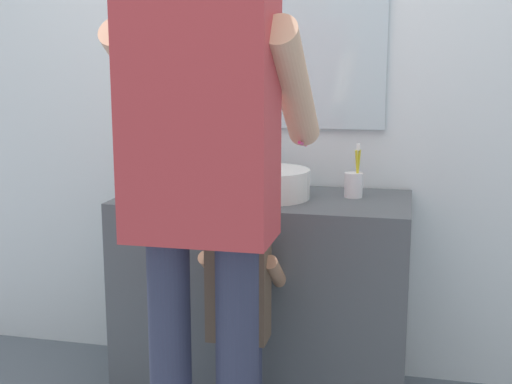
{
  "coord_description": "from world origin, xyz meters",
  "views": [
    {
      "loc": [
        0.54,
        -2.18,
        1.32
      ],
      "look_at": [
        0.0,
        0.15,
        0.86
      ],
      "focal_mm": 47.1,
      "sensor_mm": 36.0,
      "label": 1
    }
  ],
  "objects_px": {
    "child_toddler": "(239,303)",
    "adult_parent": "(202,151)",
    "soap_bottle": "(189,178)",
    "toothbrush_cup": "(354,183)"
  },
  "relations": [
    {
      "from": "toothbrush_cup",
      "to": "child_toddler",
      "type": "xyz_separation_m",
      "value": [
        -0.33,
        -0.47,
        -0.34
      ]
    },
    {
      "from": "child_toddler",
      "to": "toothbrush_cup",
      "type": "bearing_deg",
      "value": 54.49
    },
    {
      "from": "child_toddler",
      "to": "adult_parent",
      "type": "distance_m",
      "value": 0.62
    },
    {
      "from": "soap_bottle",
      "to": "child_toddler",
      "type": "xyz_separation_m",
      "value": [
        0.3,
        -0.38,
        -0.36
      ]
    },
    {
      "from": "toothbrush_cup",
      "to": "soap_bottle",
      "type": "distance_m",
      "value": 0.64
    },
    {
      "from": "soap_bottle",
      "to": "adult_parent",
      "type": "relative_size",
      "value": 0.09
    },
    {
      "from": "toothbrush_cup",
      "to": "adult_parent",
      "type": "height_order",
      "value": "adult_parent"
    },
    {
      "from": "toothbrush_cup",
      "to": "soap_bottle",
      "type": "height_order",
      "value": "toothbrush_cup"
    },
    {
      "from": "adult_parent",
      "to": "toothbrush_cup",
      "type": "bearing_deg",
      "value": 64.29
    },
    {
      "from": "soap_bottle",
      "to": "child_toddler",
      "type": "bearing_deg",
      "value": -51.69
    }
  ]
}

